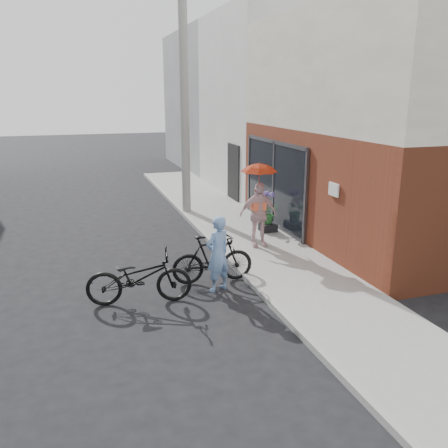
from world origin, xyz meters
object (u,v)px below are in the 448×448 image
bike_right (213,259)px  planter (268,227)px  bike_left (139,277)px  officer (218,254)px  kimono_woman (258,214)px  utility_pole (185,107)px

bike_right → planter: size_ratio=4.04×
bike_left → bike_right: bike_left is taller
officer → bike_right: 0.54m
bike_left → kimono_woman: (3.38, 2.29, 0.42)m
utility_pole → planter: size_ratio=16.14×
bike_left → bike_right: size_ratio=1.15×
bike_left → utility_pole: bearing=-12.8°
utility_pole → bike_right: (-0.88, -5.96, -2.97)m
utility_pole → kimono_woman: size_ratio=4.21×
officer → bike_right: bearing=-118.1°
officer → bike_right: officer is taller
planter → utility_pole: bearing=117.7°
utility_pole → bike_left: 7.61m
bike_right → kimono_woman: size_ratio=1.05×
bike_left → bike_right: 1.75m
officer → planter: officer is taller
bike_left → kimono_woman: 4.10m
utility_pole → officer: (-0.91, -6.43, -2.70)m
kimono_woman → planter: size_ratio=3.83×
bike_right → bike_left: bearing=112.8°
kimono_woman → planter: (0.78, 1.15, -0.72)m
planter → officer: bearing=-127.4°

